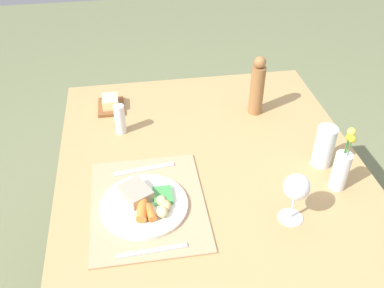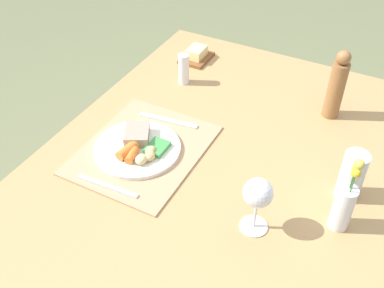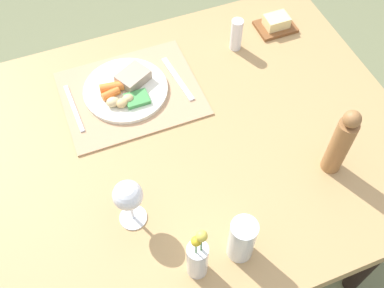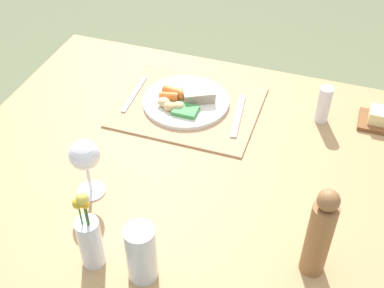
{
  "view_description": "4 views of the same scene",
  "coord_description": "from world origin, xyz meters",
  "px_view_note": "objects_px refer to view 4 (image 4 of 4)",
  "views": [
    {
      "loc": [
        1.0,
        -0.23,
        1.69
      ],
      "look_at": [
        -0.04,
        -0.07,
        0.88
      ],
      "focal_mm": 39.65,
      "sensor_mm": 36.0,
      "label": 1
    },
    {
      "loc": [
        0.93,
        0.38,
        1.67
      ],
      "look_at": [
        0.04,
        -0.09,
        0.81
      ],
      "focal_mm": 42.25,
      "sensor_mm": 36.0,
      "label": 2
    },
    {
      "loc": [
        0.26,
        0.7,
        1.85
      ],
      "look_at": [
        0.01,
        0.07,
        0.85
      ],
      "focal_mm": 42.52,
      "sensor_mm": 36.0,
      "label": 3
    },
    {
      "loc": [
        -0.3,
        0.92,
        1.7
      ],
      "look_at": [
        0.02,
        -0.03,
        0.82
      ],
      "focal_mm": 47.24,
      "sensor_mm": 36.0,
      "label": 4
    }
  ],
  "objects_px": {
    "dinner_plate": "(186,100)",
    "water_tumbler": "(142,256)",
    "salt_shaker": "(324,105)",
    "wine_glass": "(85,157)",
    "fork": "(238,116)",
    "dining_table": "(196,183)",
    "pepper_mill": "(320,234)",
    "butter_dish": "(383,119)",
    "flower_vase": "(90,239)",
    "knife": "(134,94)"
  },
  "relations": [
    {
      "from": "dinner_plate",
      "to": "pepper_mill",
      "type": "height_order",
      "value": "pepper_mill"
    },
    {
      "from": "dining_table",
      "to": "butter_dish",
      "type": "relative_size",
      "value": 9.88
    },
    {
      "from": "flower_vase",
      "to": "butter_dish",
      "type": "height_order",
      "value": "flower_vase"
    },
    {
      "from": "dining_table",
      "to": "knife",
      "type": "relative_size",
      "value": 6.74
    },
    {
      "from": "knife",
      "to": "water_tumbler",
      "type": "distance_m",
      "value": 0.65
    },
    {
      "from": "flower_vase",
      "to": "dining_table",
      "type": "bearing_deg",
      "value": -107.29
    },
    {
      "from": "wine_glass",
      "to": "fork",
      "type": "bearing_deg",
      "value": -123.95
    },
    {
      "from": "knife",
      "to": "water_tumbler",
      "type": "bearing_deg",
      "value": 112.79
    },
    {
      "from": "pepper_mill",
      "to": "water_tumbler",
      "type": "distance_m",
      "value": 0.36
    },
    {
      "from": "flower_vase",
      "to": "wine_glass",
      "type": "height_order",
      "value": "flower_vase"
    },
    {
      "from": "knife",
      "to": "wine_glass",
      "type": "xyz_separation_m",
      "value": [
        -0.06,
        0.41,
        0.11
      ]
    },
    {
      "from": "wine_glass",
      "to": "knife",
      "type": "bearing_deg",
      "value": -81.54
    },
    {
      "from": "fork",
      "to": "knife",
      "type": "height_order",
      "value": "same"
    },
    {
      "from": "dinner_plate",
      "to": "salt_shaker",
      "type": "height_order",
      "value": "salt_shaker"
    },
    {
      "from": "dinner_plate",
      "to": "water_tumbler",
      "type": "relative_size",
      "value": 1.8
    },
    {
      "from": "pepper_mill",
      "to": "flower_vase",
      "type": "bearing_deg",
      "value": 16.93
    },
    {
      "from": "dining_table",
      "to": "water_tumbler",
      "type": "bearing_deg",
      "value": 90.2
    },
    {
      "from": "knife",
      "to": "wine_glass",
      "type": "bearing_deg",
      "value": 95.79
    },
    {
      "from": "water_tumbler",
      "to": "salt_shaker",
      "type": "bearing_deg",
      "value": -113.49
    },
    {
      "from": "pepper_mill",
      "to": "water_tumbler",
      "type": "xyz_separation_m",
      "value": [
        0.34,
        0.13,
        -0.05
      ]
    },
    {
      "from": "fork",
      "to": "wine_glass",
      "type": "relative_size",
      "value": 1.23
    },
    {
      "from": "dining_table",
      "to": "dinner_plate",
      "type": "height_order",
      "value": "dinner_plate"
    },
    {
      "from": "dining_table",
      "to": "wine_glass",
      "type": "relative_size",
      "value": 7.98
    },
    {
      "from": "water_tumbler",
      "to": "dinner_plate",
      "type": "bearing_deg",
      "value": -79.26
    },
    {
      "from": "salt_shaker",
      "to": "fork",
      "type": "bearing_deg",
      "value": 16.44
    },
    {
      "from": "butter_dish",
      "to": "pepper_mill",
      "type": "distance_m",
      "value": 0.58
    },
    {
      "from": "dining_table",
      "to": "salt_shaker",
      "type": "distance_m",
      "value": 0.43
    },
    {
      "from": "fork",
      "to": "salt_shaker",
      "type": "bearing_deg",
      "value": -170.25
    },
    {
      "from": "fork",
      "to": "wine_glass",
      "type": "xyz_separation_m",
      "value": [
        0.27,
        0.4,
        0.11
      ]
    },
    {
      "from": "dinner_plate",
      "to": "salt_shaker",
      "type": "bearing_deg",
      "value": -171.55
    },
    {
      "from": "butter_dish",
      "to": "dinner_plate",
      "type": "bearing_deg",
      "value": 9.51
    },
    {
      "from": "salt_shaker",
      "to": "wine_glass",
      "type": "bearing_deg",
      "value": 43.18
    },
    {
      "from": "wine_glass",
      "to": "butter_dish",
      "type": "bearing_deg",
      "value": -142.93
    },
    {
      "from": "dinner_plate",
      "to": "butter_dish",
      "type": "xyz_separation_m",
      "value": [
        -0.56,
        -0.09,
        -0.0
      ]
    },
    {
      "from": "butter_dish",
      "to": "water_tumbler",
      "type": "relative_size",
      "value": 0.9
    },
    {
      "from": "dinner_plate",
      "to": "water_tumbler",
      "type": "distance_m",
      "value": 0.6
    },
    {
      "from": "dining_table",
      "to": "fork",
      "type": "relative_size",
      "value": 6.47
    },
    {
      "from": "dinner_plate",
      "to": "water_tumbler",
      "type": "bearing_deg",
      "value": 100.74
    },
    {
      "from": "butter_dish",
      "to": "water_tumbler",
      "type": "height_order",
      "value": "water_tumbler"
    },
    {
      "from": "dinner_plate",
      "to": "flower_vase",
      "type": "distance_m",
      "value": 0.6
    },
    {
      "from": "wine_glass",
      "to": "water_tumbler",
      "type": "bearing_deg",
      "value": 140.45
    },
    {
      "from": "dining_table",
      "to": "pepper_mill",
      "type": "xyz_separation_m",
      "value": [
        -0.34,
        0.23,
        0.19
      ]
    },
    {
      "from": "knife",
      "to": "wine_glass",
      "type": "height_order",
      "value": "wine_glass"
    },
    {
      "from": "fork",
      "to": "flower_vase",
      "type": "height_order",
      "value": "flower_vase"
    },
    {
      "from": "dinner_plate",
      "to": "wine_glass",
      "type": "height_order",
      "value": "wine_glass"
    },
    {
      "from": "pepper_mill",
      "to": "water_tumbler",
      "type": "bearing_deg",
      "value": 21.42
    },
    {
      "from": "fork",
      "to": "salt_shaker",
      "type": "xyz_separation_m",
      "value": [
        -0.23,
        -0.07,
        0.05
      ]
    },
    {
      "from": "knife",
      "to": "flower_vase",
      "type": "height_order",
      "value": "flower_vase"
    },
    {
      "from": "dining_table",
      "to": "wine_glass",
      "type": "distance_m",
      "value": 0.34
    },
    {
      "from": "pepper_mill",
      "to": "fork",
      "type": "bearing_deg",
      "value": -57.96
    }
  ]
}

